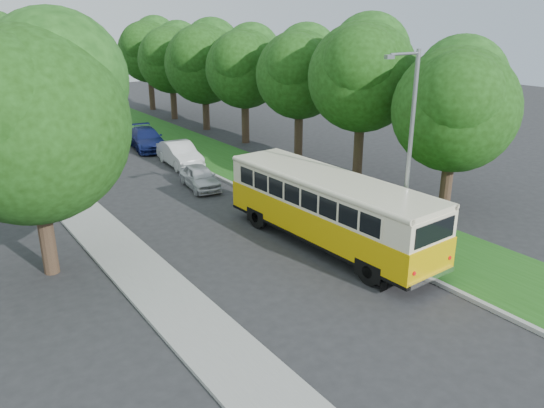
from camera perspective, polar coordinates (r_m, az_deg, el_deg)
ground at (r=20.95m, az=0.52°, el=-6.10°), size 120.00×120.00×0.00m
curb at (r=26.61m, az=0.61°, el=-0.17°), size 0.20×70.00×0.15m
grass_verge at (r=27.96m, az=4.53°, el=0.75°), size 4.50×70.00×0.13m
sidewalk at (r=23.12m, az=-16.66°, el=-4.25°), size 2.20×70.00×0.12m
treeline at (r=36.35m, az=-12.33°, el=14.23°), size 24.27×41.91×9.46m
lamppost_near at (r=20.43m, az=14.43°, el=5.64°), size 1.71×0.16×8.00m
lamppost_far at (r=32.37m, az=-23.65°, el=9.18°), size 1.71×0.16×7.50m
warning_sign at (r=29.05m, az=-20.93°, el=3.61°), size 0.56×0.10×2.50m
vintage_bus at (r=21.78m, az=6.10°, el=-0.77°), size 3.14×10.49×3.08m
car_silver at (r=29.66m, az=-7.77°, el=2.90°), size 2.04×3.91×1.27m
car_white at (r=34.36m, az=-9.89°, el=5.32°), size 1.95×4.69×1.51m
car_blue at (r=39.29m, az=-13.37°, el=6.86°), size 2.76×5.34×1.48m
car_grey at (r=42.81m, az=-16.89°, el=7.53°), size 2.71×5.26×1.42m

